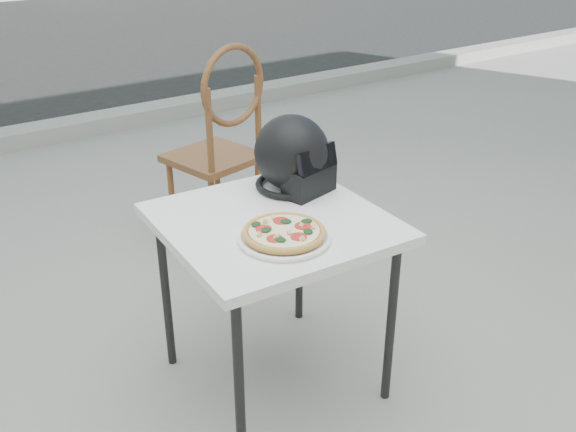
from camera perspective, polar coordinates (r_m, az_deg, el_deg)
ground at (r=2.61m, az=-6.43°, el=-12.37°), size 80.00×80.00×0.00m
curb at (r=5.16m, az=-23.11°, el=6.41°), size 30.00×0.25×0.12m
cafe_table_main at (r=2.16m, az=-1.32°, el=-1.67°), size 0.76×0.76×0.68m
plate at (r=1.99m, az=-0.35°, el=-1.94°), size 0.33×0.33×0.02m
pizza at (r=1.98m, az=-0.35°, el=-1.43°), size 0.34×0.34×0.03m
helmet at (r=2.31m, az=0.49°, el=5.26°), size 0.32×0.33×0.27m
cafe_chair_main at (r=3.20m, az=-5.89°, el=7.08°), size 0.48×0.48×1.05m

